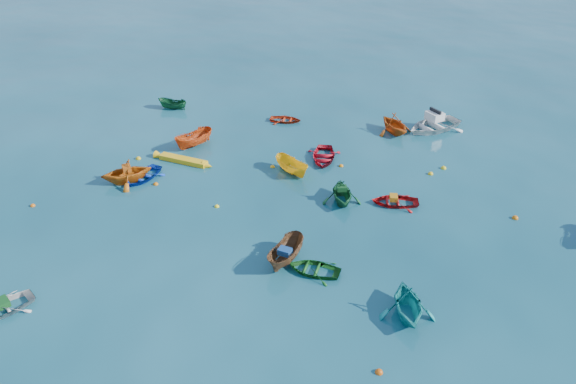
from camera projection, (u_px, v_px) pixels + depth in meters
The scene contains 32 objects.
ground at pixel (241, 238), 30.94m from camera, with size 160.00×160.00×0.00m, color #0A3B4B.
dinghy_blue_sw at pixel (143, 178), 36.61m from camera, with size 2.13×2.98×0.62m, color blue.
dinghy_white_near at pixel (3, 311), 26.04m from camera, with size 2.02×2.82×0.59m, color silver.
sampan_brown_mid at pixel (286, 262), 29.16m from camera, with size 1.20×3.19×1.23m, color brown.
dinghy_orange_w at pixel (128, 182), 36.25m from camera, with size 2.72×3.16×1.66m, color #D06713.
sampan_yellow_mid at pixel (292, 173), 37.22m from camera, with size 1.13×3.01×1.17m, color yellow.
dinghy_green_e at pixel (314, 271), 28.49m from camera, with size 1.94×2.71×0.56m, color #14571A.
dinghy_cyan_se at pixel (406, 315), 25.81m from camera, with size 2.61×3.03×1.59m, color teal.
dinghy_red_nw at pixel (285, 121), 44.37m from camera, with size 1.77×2.47×0.51m, color red.
sampan_orange_n at pixel (195, 146), 40.62m from camera, with size 1.23×3.26×1.26m, color #C84512.
dinghy_green_n at pixel (341, 202), 34.19m from camera, with size 2.41×2.80×1.47m, color #135128.
dinghy_red_ne at pixel (395, 204), 33.97m from camera, with size 2.01×2.81×0.58m, color #B50F11.
dinghy_red_far at pixel (323, 159), 38.90m from camera, with size 2.33×3.26×0.68m, color #B50F1D.
dinghy_orange_far at pixel (394, 132), 42.63m from camera, with size 2.68×3.11×1.64m, color #C25112.
sampan_green_far at pixel (173, 109), 46.57m from camera, with size 0.93×2.46×0.95m, color #124F29.
kayak_yellow at pixel (184, 162), 38.54m from camera, with size 0.64×4.23×0.43m, color yellow, non-canonical shape.
motorboat_white at pixel (433, 129), 43.13m from camera, with size 3.30×4.61×1.56m, color white.
tarp_green_a at pixel (3, 302), 25.86m from camera, with size 0.66×0.50×0.32m, color #134E1C.
tarp_blue_a at pixel (285, 251), 28.65m from camera, with size 0.65×0.50×0.32m, color navy.
tarp_orange_a at pixel (127, 168), 35.75m from camera, with size 0.68×0.51×0.33m, color #B45112.
tarp_green_b at pixel (342, 188), 33.81m from camera, with size 0.61×0.46×0.29m, color #10421B.
tarp_orange_b at pixel (394, 198), 33.75m from camera, with size 0.61×0.46×0.30m, color orange.
buoy_or_a at pixel (33, 206), 33.75m from camera, with size 0.30×0.30×0.30m, color orange.
buoy_ye_a at pixel (217, 207), 33.69m from camera, with size 0.29×0.29×0.29m, color yellow.
buoy_or_b at pixel (379, 373), 22.95m from camera, with size 0.33×0.33×0.33m, color #D2510B.
buoy_ye_b at pixel (138, 159), 38.94m from camera, with size 0.37×0.37×0.37m, color gold.
buoy_or_c at pixel (156, 185), 35.94m from camera, with size 0.32×0.32×0.32m, color #D36A0B.
buoy_ye_c at pixel (430, 174), 37.10m from camera, with size 0.35×0.35×0.35m, color gold.
buoy_or_d at pixel (515, 218), 32.62m from camera, with size 0.37×0.37×0.37m, color #D1660B.
buoy_ye_d at pixel (272, 167), 37.94m from camera, with size 0.31×0.31×0.31m, color yellow.
buoy_or_e at pixel (341, 166), 38.03m from camera, with size 0.31×0.31×0.31m, color orange.
buoy_ye_e at pixel (443, 168), 37.77m from camera, with size 0.37×0.37×0.37m, color yellow.
Camera 1 is at (15.29, -20.11, 18.23)m, focal length 35.00 mm.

